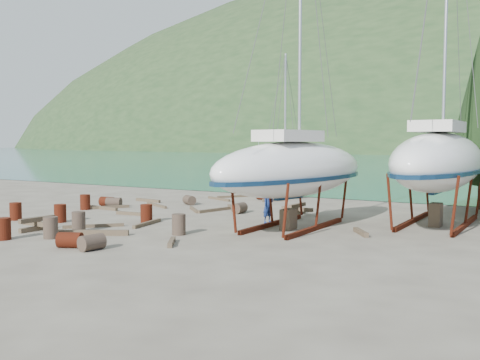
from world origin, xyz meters
The scene contains 42 objects.
ground centered at (0.00, 0.00, 0.00)m, with size 600.00×600.00×0.00m, color #5B5348.
far_house_left centered at (-60.00, 190.00, 2.92)m, with size 6.60×5.60×5.60m.
far_house_center centered at (-20.00, 190.00, 2.92)m, with size 6.60×5.60×5.60m.
moored_boat_left centered at (-30.00, 60.00, 0.39)m, with size 2.00×5.00×6.05m.
moored_boat_far centered at (-8.00, 110.00, 0.39)m, with size 2.00×5.00×6.05m.
large_sailboat_near centered at (4.70, 2.08, 2.72)m, with size 4.61×11.05×16.89m.
large_sailboat_far centered at (10.12, 6.47, 3.02)m, with size 3.48×11.73×18.51m.
small_sailboat_shore centered at (-1.91, 13.98, 1.68)m, with size 3.97×6.63×10.13m.
worker centered at (2.97, 2.85, 0.89)m, with size 0.65×0.43×1.79m, color navy.
drum_0 centered at (-8.30, -2.95, 0.44)m, with size 0.58×0.58×0.88m, color #5D180F.
drum_1 centered at (0.71, -6.29, 0.29)m, with size 0.58×0.58×0.88m, color #2D2823.
drum_2 centered at (-8.72, 3.72, 0.29)m, with size 0.58×0.58×0.88m, color #5D180F.
drum_3 centered at (-3.91, -6.65, 0.44)m, with size 0.58×0.58×0.88m, color #5D180F.
drum_4 centered at (-2.32, 11.83, 0.29)m, with size 0.58×0.58×0.88m, color #5D180F.
drum_5 centered at (-2.86, -3.73, 0.44)m, with size 0.58×0.58×0.88m, color #2D2823.
drum_8 centered at (-8.56, 1.83, 0.44)m, with size 0.58×0.58×0.88m, color #5D180F.
drum_9 centered at (-4.88, 6.95, 0.29)m, with size 0.58×0.58×0.88m, color #2D2823.
drum_11 centered at (-0.08, 5.15, 0.29)m, with size 0.58×0.58×0.88m, color #2D2823.
drum_12 centered at (-0.33, -6.39, 0.29)m, with size 0.58×0.58×0.88m, color #5D180F.
drum_13 centered at (-5.78, -2.28, 0.44)m, with size 0.58×0.58×0.88m, color #5D180F.
drum_14 centered at (-2.19, -0.08, 0.44)m, with size 0.58×0.58×0.88m, color #5D180F.
drum_15 centered at (-8.04, 3.60, 0.29)m, with size 0.58×0.58×0.88m, color #2D2823.
drum_16 centered at (-2.55, -5.46, 0.44)m, with size 0.58×0.58×0.88m, color #2D2823.
drum_17 centered at (1.36, -2.06, 0.44)m, with size 0.58×0.58×0.88m, color #2D2823.
timber_0 centered at (-4.95, 12.13, 0.07)m, with size 0.14×2.40×0.14m, color brown.
timber_1 centered at (7.87, 2.04, 0.10)m, with size 0.19×1.62×0.19m, color brown.
timber_2 centered at (-8.21, 6.87, 0.09)m, with size 0.19×2.18×0.19m, color brown.
timber_3 centered at (-3.18, -2.57, 0.07)m, with size 0.15×2.72×0.15m, color brown.
timber_4 centered at (-4.50, 1.46, 0.09)m, with size 0.17×2.12×0.17m, color brown.
timber_5 centered at (-1.55, -0.76, 0.08)m, with size 0.16×2.44×0.16m, color brown.
timber_6 centered at (-1.29, 11.43, 0.10)m, with size 0.19×1.63×0.19m, color brown.
timber_7 centered at (2.44, -3.89, 0.09)m, with size 0.17×1.50×0.17m, color brown.
timber_8 centered at (-1.34, 6.42, 0.09)m, with size 0.19×1.93×0.19m, color brown.
timber_9 centered at (-4.86, 10.24, 0.08)m, with size 0.15×2.62×0.15m, color brown.
timber_10 centered at (-1.71, 5.08, 0.08)m, with size 0.16×2.42×0.16m, color brown.
timber_11 centered at (-2.82, 4.65, 0.08)m, with size 0.15×2.24×0.15m, color brown.
timber_12 centered at (-7.74, 2.44, 0.08)m, with size 0.17×2.34×0.17m, color brown.
timber_15 centered at (-6.11, 5.25, 0.07)m, with size 0.15×2.91×0.15m, color brown.
timber_16 centered at (-1.67, -4.11, 0.11)m, with size 0.23×3.12×0.23m, color brown.
timber_17 centered at (-7.77, 2.94, 0.08)m, with size 0.16×2.36×0.16m, color brown.
timber_pile_fore centered at (-4.66, -4.47, 0.30)m, with size 1.80×1.80×0.60m.
timber_pile_aft centered at (2.88, 6.29, 0.30)m, with size 1.80×1.80×0.60m.
Camera 1 is at (15.24, -19.72, 3.88)m, focal length 40.00 mm.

